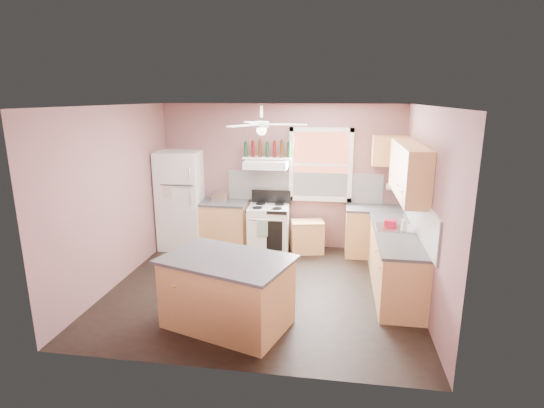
# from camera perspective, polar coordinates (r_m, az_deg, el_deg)

# --- Properties ---
(floor) EXTENTS (4.50, 4.50, 0.00)m
(floor) POSITION_cam_1_polar(r_m,az_deg,el_deg) (6.54, -1.29, -11.29)
(floor) COLOR black
(floor) RESTS_ON ground
(ceiling) EXTENTS (4.50, 4.50, 0.00)m
(ceiling) POSITION_cam_1_polar(r_m,az_deg,el_deg) (5.90, -1.44, 13.09)
(ceiling) COLOR white
(ceiling) RESTS_ON ground
(wall_back) EXTENTS (4.50, 0.05, 2.70)m
(wall_back) POSITION_cam_1_polar(r_m,az_deg,el_deg) (8.04, 1.17, 3.71)
(wall_back) COLOR #7E5453
(wall_back) RESTS_ON ground
(wall_right) EXTENTS (0.05, 4.00, 2.70)m
(wall_right) POSITION_cam_1_polar(r_m,az_deg,el_deg) (6.12, 20.12, -0.54)
(wall_right) COLOR #7E5453
(wall_right) RESTS_ON ground
(wall_left) EXTENTS (0.05, 4.00, 2.70)m
(wall_left) POSITION_cam_1_polar(r_m,az_deg,el_deg) (6.85, -20.46, 0.95)
(wall_left) COLOR #7E5453
(wall_left) RESTS_ON ground
(backsplash_back) EXTENTS (2.90, 0.03, 0.55)m
(backsplash_back) POSITION_cam_1_polar(r_m,az_deg,el_deg) (7.99, 4.33, 2.32)
(backsplash_back) COLOR white
(backsplash_back) RESTS_ON wall_back
(backsplash_right) EXTENTS (0.03, 2.60, 0.55)m
(backsplash_right) POSITION_cam_1_polar(r_m,az_deg,el_deg) (6.44, 19.14, -1.36)
(backsplash_right) COLOR white
(backsplash_right) RESTS_ON wall_right
(window_view) EXTENTS (1.00, 0.02, 1.20)m
(window_view) POSITION_cam_1_polar(r_m,az_deg,el_deg) (7.89, 6.57, 5.26)
(window_view) COLOR brown
(window_view) RESTS_ON wall_back
(window_frame) EXTENTS (1.16, 0.07, 1.36)m
(window_frame) POSITION_cam_1_polar(r_m,az_deg,el_deg) (7.86, 6.56, 5.23)
(window_frame) COLOR white
(window_frame) RESTS_ON wall_back
(refrigerator) EXTENTS (0.84, 0.82, 1.84)m
(refrigerator) POSITION_cam_1_polar(r_m,az_deg,el_deg) (8.23, -12.14, 0.59)
(refrigerator) COLOR white
(refrigerator) RESTS_ON floor
(base_cabinet_left) EXTENTS (0.90, 0.60, 0.86)m
(base_cabinet_left) POSITION_cam_1_polar(r_m,az_deg,el_deg) (8.15, -6.58, -2.89)
(base_cabinet_left) COLOR tan
(base_cabinet_left) RESTS_ON floor
(counter_left) EXTENTS (0.92, 0.62, 0.04)m
(counter_left) POSITION_cam_1_polar(r_m,az_deg,el_deg) (8.03, -6.67, 0.18)
(counter_left) COLOR #3F3F41
(counter_left) RESTS_ON base_cabinet_left
(toaster) EXTENTS (0.30, 0.20, 0.18)m
(toaster) POSITION_cam_1_polar(r_m,az_deg,el_deg) (8.02, -7.10, 0.96)
(toaster) COLOR silver
(toaster) RESTS_ON counter_left
(stove) EXTENTS (0.79, 0.69, 0.86)m
(stove) POSITION_cam_1_polar(r_m,az_deg,el_deg) (7.90, -0.46, -3.36)
(stove) COLOR white
(stove) RESTS_ON floor
(range_hood) EXTENTS (0.78, 0.50, 0.14)m
(range_hood) POSITION_cam_1_polar(r_m,az_deg,el_deg) (7.76, -0.78, 5.35)
(range_hood) COLOR white
(range_hood) RESTS_ON wall_back
(bottle_shelf) EXTENTS (0.90, 0.26, 0.03)m
(bottle_shelf) POSITION_cam_1_polar(r_m,az_deg,el_deg) (7.86, -0.64, 6.21)
(bottle_shelf) COLOR white
(bottle_shelf) RESTS_ON range_hood
(cart) EXTENTS (0.65, 0.50, 0.58)m
(cart) POSITION_cam_1_polar(r_m,az_deg,el_deg) (7.90, 4.76, -4.46)
(cart) COLOR tan
(cart) RESTS_ON floor
(base_cabinet_corner) EXTENTS (1.00, 0.60, 0.86)m
(base_cabinet_corner) POSITION_cam_1_polar(r_m,az_deg,el_deg) (7.91, 13.51, -3.74)
(base_cabinet_corner) COLOR tan
(base_cabinet_corner) RESTS_ON floor
(base_cabinet_right) EXTENTS (0.60, 2.20, 0.86)m
(base_cabinet_right) POSITION_cam_1_polar(r_m,az_deg,el_deg) (6.62, 16.17, -7.50)
(base_cabinet_right) COLOR tan
(base_cabinet_right) RESTS_ON floor
(counter_corner) EXTENTS (1.02, 0.62, 0.04)m
(counter_corner) POSITION_cam_1_polar(r_m,az_deg,el_deg) (7.79, 13.70, -0.59)
(counter_corner) COLOR #3F3F41
(counter_corner) RESTS_ON base_cabinet_corner
(counter_right) EXTENTS (0.62, 2.22, 0.04)m
(counter_right) POSITION_cam_1_polar(r_m,az_deg,el_deg) (6.47, 16.36, -3.79)
(counter_right) COLOR #3F3F41
(counter_right) RESTS_ON base_cabinet_right
(sink) EXTENTS (0.55, 0.45, 0.03)m
(sink) POSITION_cam_1_polar(r_m,az_deg,el_deg) (6.66, 16.15, -3.14)
(sink) COLOR silver
(sink) RESTS_ON counter_right
(faucet) EXTENTS (0.03, 0.03, 0.14)m
(faucet) POSITION_cam_1_polar(r_m,az_deg,el_deg) (6.66, 17.56, -2.56)
(faucet) COLOR silver
(faucet) RESTS_ON sink
(upper_cabinet_right) EXTENTS (0.33, 1.80, 0.76)m
(upper_cabinet_right) POSITION_cam_1_polar(r_m,az_deg,el_deg) (6.48, 17.92, 4.32)
(upper_cabinet_right) COLOR tan
(upper_cabinet_right) RESTS_ON wall_right
(upper_cabinet_corner) EXTENTS (0.60, 0.33, 0.52)m
(upper_cabinet_corner) POSITION_cam_1_polar(r_m,az_deg,el_deg) (7.75, 15.55, 6.92)
(upper_cabinet_corner) COLOR tan
(upper_cabinet_corner) RESTS_ON wall_back
(paper_towel) EXTENTS (0.26, 0.12, 0.12)m
(paper_towel) POSITION_cam_1_polar(r_m,az_deg,el_deg) (7.89, 16.08, 2.22)
(paper_towel) COLOR white
(paper_towel) RESTS_ON wall_back
(island) EXTENTS (1.67, 1.33, 0.86)m
(island) POSITION_cam_1_polar(r_m,az_deg,el_deg) (5.45, -6.02, -11.84)
(island) COLOR tan
(island) RESTS_ON floor
(island_top) EXTENTS (1.78, 1.44, 0.04)m
(island_top) POSITION_cam_1_polar(r_m,az_deg,el_deg) (5.27, -6.15, -7.44)
(island_top) COLOR #3F3F41
(island_top) RESTS_ON island
(ceiling_fan_hub) EXTENTS (0.20, 0.20, 0.08)m
(ceiling_fan_hub) POSITION_cam_1_polar(r_m,az_deg,el_deg) (5.91, -1.43, 10.66)
(ceiling_fan_hub) COLOR white
(ceiling_fan_hub) RESTS_ON ceiling
(soap_bottle) EXTENTS (0.13, 0.13, 0.24)m
(soap_bottle) POSITION_cam_1_polar(r_m,az_deg,el_deg) (6.49, 17.37, -2.52)
(soap_bottle) COLOR silver
(soap_bottle) RESTS_ON counter_right
(red_caddy) EXTENTS (0.19, 0.14, 0.10)m
(red_caddy) POSITION_cam_1_polar(r_m,az_deg,el_deg) (6.69, 15.60, -2.51)
(red_caddy) COLOR red
(red_caddy) RESTS_ON counter_right
(wine_bottles) EXTENTS (0.86, 0.06, 0.31)m
(wine_bottles) POSITION_cam_1_polar(r_m,az_deg,el_deg) (7.84, -0.63, 7.36)
(wine_bottles) COLOR #143819
(wine_bottles) RESTS_ON bottle_shelf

